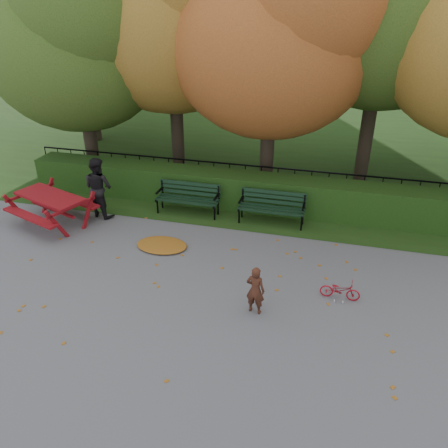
% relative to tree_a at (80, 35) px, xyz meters
% --- Properties ---
extents(ground, '(90.00, 90.00, 0.00)m').
position_rel_tree_a_xyz_m(ground, '(5.19, -5.58, -4.52)').
color(ground, slate).
rests_on(ground, ground).
extents(grass_strip, '(90.00, 90.00, 0.00)m').
position_rel_tree_a_xyz_m(grass_strip, '(5.19, 8.42, -4.52)').
color(grass_strip, '#1B3510').
rests_on(grass_strip, ground).
extents(hedge, '(13.00, 0.90, 1.00)m').
position_rel_tree_a_xyz_m(hedge, '(5.19, -1.08, -4.02)').
color(hedge, black).
rests_on(hedge, ground).
extents(iron_fence, '(14.00, 0.04, 1.02)m').
position_rel_tree_a_xyz_m(iron_fence, '(5.19, -0.28, -3.98)').
color(iron_fence, black).
rests_on(iron_fence, ground).
extents(tree_a, '(5.88, 5.60, 7.48)m').
position_rel_tree_a_xyz_m(tree_a, '(0.00, 0.00, 0.00)').
color(tree_a, black).
rests_on(tree_a, ground).
extents(tree_b, '(6.72, 6.40, 8.79)m').
position_rel_tree_a_xyz_m(tree_b, '(2.74, 1.17, 0.88)').
color(tree_b, black).
rests_on(tree_b, ground).
extents(tree_c, '(6.30, 6.00, 8.00)m').
position_rel_tree_a_xyz_m(tree_c, '(6.02, 0.38, 0.30)').
color(tree_c, black).
rests_on(tree_c, ground).
extents(bench_left, '(1.80, 0.57, 0.88)m').
position_rel_tree_a_xyz_m(bench_left, '(3.89, -1.88, -4.00)').
color(bench_left, black).
rests_on(bench_left, ground).
extents(bench_right, '(1.80, 0.57, 0.88)m').
position_rel_tree_a_xyz_m(bench_right, '(6.29, -1.88, -4.00)').
color(bench_right, black).
rests_on(bench_right, ground).
extents(picnic_table, '(2.43, 2.19, 0.98)m').
position_rel_tree_a_xyz_m(picnic_table, '(0.55, -3.50, -3.85)').
color(picnic_table, maroon).
rests_on(picnic_table, ground).
extents(leaf_pile, '(1.33, 0.95, 0.09)m').
position_rel_tree_a_xyz_m(leaf_pile, '(3.86, -3.89, -4.48)').
color(leaf_pile, brown).
rests_on(leaf_pile, ground).
extents(leaf_scatter, '(9.00, 5.70, 0.01)m').
position_rel_tree_a_xyz_m(leaf_scatter, '(5.19, -5.28, -4.51)').
color(leaf_scatter, brown).
rests_on(leaf_scatter, ground).
extents(child, '(0.41, 0.30, 1.04)m').
position_rel_tree_a_xyz_m(child, '(6.59, -5.78, -4.00)').
color(child, '#462216').
rests_on(child, ground).
extents(adult, '(0.97, 0.85, 1.71)m').
position_rel_tree_a_xyz_m(adult, '(1.55, -2.68, -3.66)').
color(adult, black).
rests_on(adult, ground).
extents(bicycle, '(0.82, 0.30, 0.43)m').
position_rel_tree_a_xyz_m(bicycle, '(8.21, -4.92, -4.31)').
color(bicycle, '#A20F1D').
rests_on(bicycle, ground).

